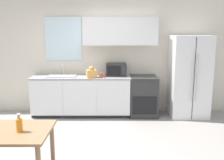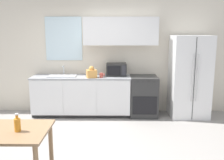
{
  "view_description": "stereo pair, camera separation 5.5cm",
  "coord_description": "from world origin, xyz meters",
  "px_view_note": "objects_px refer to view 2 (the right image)",
  "views": [
    {
      "loc": [
        0.5,
        -3.84,
        1.9
      ],
      "look_at": [
        0.5,
        0.5,
        1.05
      ],
      "focal_mm": 40.0,
      "sensor_mm": 36.0,
      "label": 1
    },
    {
      "loc": [
        0.55,
        -3.83,
        1.9
      ],
      "look_at": [
        0.5,
        0.5,
        1.05
      ],
      "focal_mm": 40.0,
      "sensor_mm": 36.0,
      "label": 2
    }
  ],
  "objects_px": {
    "dining_table": "(5,140)",
    "refrigerator": "(189,77)",
    "oven_range": "(143,96)",
    "coffee_mug": "(102,75)",
    "drink_bottle": "(17,124)",
    "microwave": "(116,69)"
  },
  "relations": [
    {
      "from": "coffee_mug",
      "to": "dining_table",
      "type": "relative_size",
      "value": 0.11
    },
    {
      "from": "microwave",
      "to": "drink_bottle",
      "type": "height_order",
      "value": "microwave"
    },
    {
      "from": "refrigerator",
      "to": "drink_bottle",
      "type": "distance_m",
      "value": 3.93
    },
    {
      "from": "refrigerator",
      "to": "dining_table",
      "type": "relative_size",
      "value": 1.76
    },
    {
      "from": "microwave",
      "to": "dining_table",
      "type": "bearing_deg",
      "value": -115.12
    },
    {
      "from": "oven_range",
      "to": "dining_table",
      "type": "distance_m",
      "value": 3.38
    },
    {
      "from": "refrigerator",
      "to": "microwave",
      "type": "height_order",
      "value": "refrigerator"
    },
    {
      "from": "microwave",
      "to": "dining_table",
      "type": "relative_size",
      "value": 0.44
    },
    {
      "from": "dining_table",
      "to": "drink_bottle",
      "type": "xyz_separation_m",
      "value": [
        0.17,
        -0.04,
        0.21
      ]
    },
    {
      "from": "coffee_mug",
      "to": "drink_bottle",
      "type": "distance_m",
      "value": 2.76
    },
    {
      "from": "oven_range",
      "to": "coffee_mug",
      "type": "bearing_deg",
      "value": -170.15
    },
    {
      "from": "microwave",
      "to": "coffee_mug",
      "type": "xyz_separation_m",
      "value": [
        -0.32,
        -0.28,
        -0.09
      ]
    },
    {
      "from": "microwave",
      "to": "coffee_mug",
      "type": "bearing_deg",
      "value": -139.63
    },
    {
      "from": "dining_table",
      "to": "drink_bottle",
      "type": "relative_size",
      "value": 4.74
    },
    {
      "from": "refrigerator",
      "to": "oven_range",
      "type": "bearing_deg",
      "value": 178.23
    },
    {
      "from": "oven_range",
      "to": "refrigerator",
      "type": "distance_m",
      "value": 1.11
    },
    {
      "from": "microwave",
      "to": "dining_table",
      "type": "distance_m",
      "value": 3.19
    },
    {
      "from": "refrigerator",
      "to": "dining_table",
      "type": "distance_m",
      "value": 4.04
    },
    {
      "from": "oven_range",
      "to": "drink_bottle",
      "type": "bearing_deg",
      "value": -122.61
    },
    {
      "from": "dining_table",
      "to": "refrigerator",
      "type": "bearing_deg",
      "value": 42.48
    },
    {
      "from": "refrigerator",
      "to": "drink_bottle",
      "type": "height_order",
      "value": "refrigerator"
    },
    {
      "from": "oven_range",
      "to": "refrigerator",
      "type": "bearing_deg",
      "value": -1.77
    }
  ]
}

